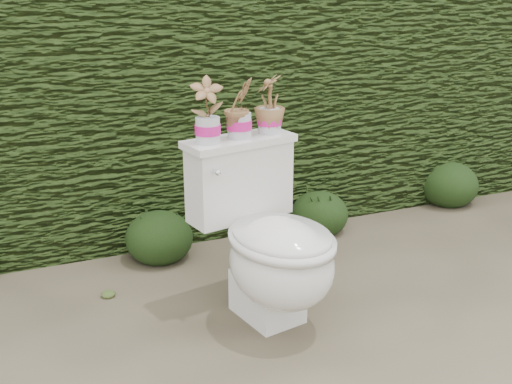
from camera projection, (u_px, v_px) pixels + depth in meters
name	position (u px, v px, depth m)	size (l,w,h in m)	color
ground	(332.00, 327.00, 2.78)	(60.00, 60.00, 0.00)	#786C52
hedge	(209.00, 85.00, 3.91)	(8.00, 1.00, 1.60)	#37511B
toilet	(270.00, 244.00, 2.75)	(0.58, 0.75, 0.78)	silver
potted_plant_left	(207.00, 112.00, 2.67)	(0.14, 0.09, 0.27)	#2A7925
potted_plant_center	(239.00, 110.00, 2.76)	(0.14, 0.11, 0.25)	#2A7925
potted_plant_right	(270.00, 106.00, 2.84)	(0.14, 0.14, 0.25)	#2A7925
liriope_clump_2	(159.00, 233.00, 3.41)	(0.36, 0.36, 0.29)	#203613
liriope_clump_3	(320.00, 209.00, 3.77)	(0.34, 0.34, 0.27)	#203613
liriope_clump_4	(449.00, 180.00, 4.23)	(0.38, 0.38, 0.31)	#203613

